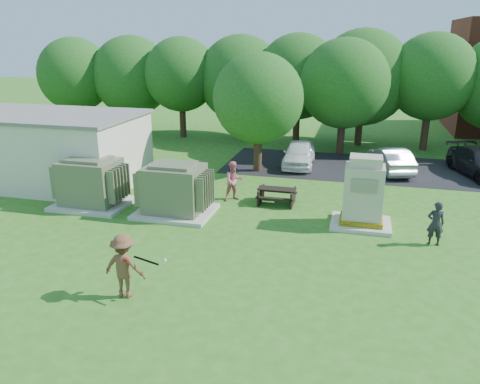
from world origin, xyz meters
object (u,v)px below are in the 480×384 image
(person_at_picnic, at_px, (234,181))
(car_white, at_px, (299,154))
(transformer_right, at_px, (175,190))
(person_by_generator, at_px, (436,223))
(generator_cabinet, at_px, (363,196))
(picnic_table, at_px, (277,194))
(car_silver_a, at_px, (390,160))
(transformer_left, at_px, (91,183))
(batter, at_px, (124,266))

(person_at_picnic, height_order, car_white, person_at_picnic)
(transformer_right, bearing_deg, person_by_generator, -3.25)
(person_by_generator, xyz_separation_m, person_at_picnic, (-7.78, 2.71, 0.09))
(generator_cabinet, relative_size, picnic_table, 1.68)
(generator_cabinet, height_order, car_silver_a, generator_cabinet)
(transformer_right, distance_m, car_silver_a, 12.08)
(generator_cabinet, relative_size, person_by_generator, 1.73)
(transformer_left, height_order, transformer_right, same)
(transformer_left, xyz_separation_m, person_by_generator, (13.31, -0.55, -0.20))
(transformer_right, distance_m, picnic_table, 4.33)
(car_silver_a, bearing_deg, car_white, -15.79)
(transformer_left, xyz_separation_m, generator_cabinet, (10.90, 0.58, 0.20))
(transformer_left, height_order, person_at_picnic, transformer_left)
(transformer_left, height_order, car_silver_a, transformer_left)
(batter, bearing_deg, car_white, -99.96)
(transformer_left, relative_size, car_silver_a, 0.76)
(transformer_right, relative_size, generator_cabinet, 1.12)
(batter, bearing_deg, person_at_picnic, -94.77)
(batter, height_order, person_at_picnic, batter)
(transformer_left, height_order, generator_cabinet, generator_cabinet)
(transformer_left, bearing_deg, batter, -52.41)
(picnic_table, height_order, batter, batter)
(transformer_left, relative_size, picnic_table, 1.89)
(picnic_table, bearing_deg, person_at_picnic, 179.87)
(generator_cabinet, height_order, person_at_picnic, generator_cabinet)
(generator_cabinet, distance_m, picnic_table, 3.90)
(batter, height_order, car_white, batter)
(car_white, bearing_deg, car_silver_a, -2.53)
(person_by_generator, bearing_deg, person_at_picnic, -21.22)
(car_silver_a, bearing_deg, transformer_right, 29.14)
(transformer_left, height_order, batter, transformer_left)
(transformer_right, bearing_deg, generator_cabinet, 4.61)
(person_by_generator, bearing_deg, batter, 31.49)
(transformer_left, height_order, car_white, transformer_left)
(batter, bearing_deg, picnic_table, -107.09)
(generator_cabinet, height_order, person_by_generator, generator_cabinet)
(person_by_generator, height_order, car_silver_a, person_by_generator)
(batter, distance_m, car_white, 14.98)
(generator_cabinet, relative_size, person_at_picnic, 1.55)
(transformer_right, height_order, person_by_generator, transformer_right)
(batter, distance_m, person_at_picnic, 8.40)
(picnic_table, relative_size, person_by_generator, 1.03)
(picnic_table, height_order, person_at_picnic, person_at_picnic)
(transformer_left, distance_m, car_silver_a, 14.93)
(transformer_right, bearing_deg, car_silver_a, 44.93)
(batter, bearing_deg, car_silver_a, -116.48)
(generator_cabinet, relative_size, batter, 1.49)
(transformer_left, relative_size, person_by_generator, 1.94)
(generator_cabinet, relative_size, car_white, 0.67)
(transformer_left, xyz_separation_m, picnic_table, (7.41, 2.16, -0.54))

